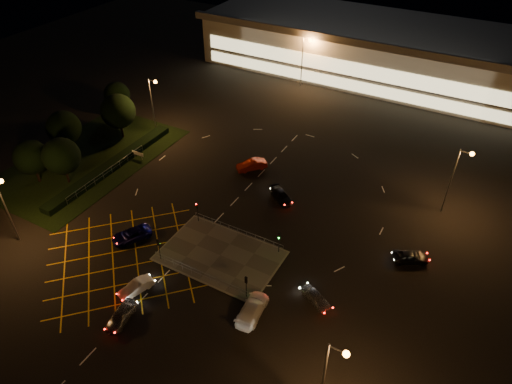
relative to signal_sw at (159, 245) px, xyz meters
The scene contains 27 objects.
ground 7.58m from the signal_sw, 56.28° to the left, with size 180.00×180.00×0.00m, color black.
pedestrian_island 7.57m from the signal_sw, 33.65° to the left, with size 14.00×9.00×0.12m, color #4C4944.
grass_verge 26.93m from the signal_sw, 153.45° to the left, with size 18.00×30.00×0.08m, color black.
hedge 22.55m from the signal_sw, 147.74° to the left, with size 2.00×26.00×1.00m, color black.
supermarket 68.13m from the signal_sw, 86.63° to the left, with size 72.00×26.50×10.50m.
streetlight_sw 19.03m from the signal_sw, 161.12° to the right, with size 1.78×0.56×10.03m.
streetlight_se 26.05m from the signal_sw, 18.14° to the right, with size 1.78×0.56×10.03m.
streetlight_nw 31.24m from the signal_sw, 129.19° to the left, with size 1.78×0.56×10.03m.
streetlight_ne 38.75m from the signal_sw, 42.43° to the left, with size 1.78×0.56×10.03m.
streetlight_far_left 54.44m from the signal_sw, 95.88° to the left, with size 1.78×0.56×10.03m.
signal_sw is the anchor object (origin of this frame).
signal_se 12.00m from the signal_sw, ahead, with size 0.28×0.30×3.15m.
signal_nw 7.99m from the signal_sw, 90.00° to the left, with size 0.28×0.30×3.15m.
signal_ne 14.41m from the signal_sw, 33.65° to the left, with size 0.28×0.30×3.15m.
tree_a 26.38m from the signal_sw, behind, with size 5.04×5.04×6.86m.
tree_b 30.55m from the signal_sw, 156.81° to the left, with size 5.40×5.40×7.35m.
tree_c 31.34m from the signal_sw, 140.20° to the left, with size 5.76×5.76×7.84m.
tree_d 39.73m from the signal_sw, 139.09° to the left, with size 4.68×4.68×6.37m.
tree_e 22.92m from the signal_sw, 164.76° to the left, with size 5.40×5.40×7.35m.
car_near_silver 9.33m from the signal_sw, 77.88° to the right, with size 1.69×4.20×1.43m, color #9C9EA3.
car_queue_white 5.57m from the signal_sw, 81.96° to the right, with size 1.41×4.03×1.33m, color silver.
car_left_blue 5.86m from the signal_sw, 168.46° to the left, with size 2.31×5.02×1.39m, color #0C0B42.
car_far_dkgrey 19.30m from the signal_sw, 66.91° to the left, with size 1.80×4.42×1.28m, color black.
car_right_silver 19.31m from the signal_sw, ahead, with size 1.55×3.85×1.31m, color #A8A9AF.
car_circ_red 22.30m from the signal_sw, 89.65° to the left, with size 1.64×4.71×1.55m, color #991B0B.
car_east_grey 30.32m from the signal_sw, 28.64° to the left, with size 2.02×4.38×1.22m, color black.
car_approach_white 13.87m from the signal_sw, ahead, with size 2.20×5.42×1.57m, color #B8B8B8.
Camera 1 is at (25.03, -34.58, 40.20)m, focal length 32.00 mm.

